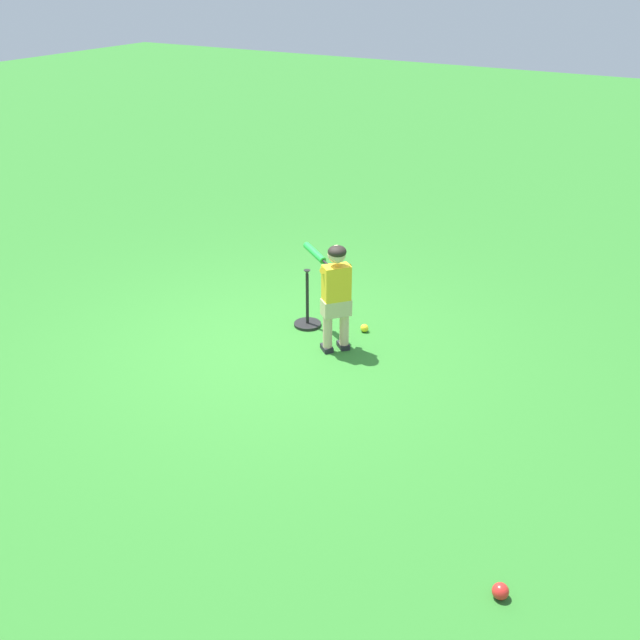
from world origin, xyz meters
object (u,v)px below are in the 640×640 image
object	(u,v)px
child_batter	(335,287)
play_ball_near_batter	(364,328)
play_ball_by_bucket	(500,591)
batting_tee	(307,316)

from	to	relation	value
child_batter	play_ball_near_batter	size ratio (longest dim) A/B	13.04
play_ball_by_bucket	batting_tee	bearing A→B (deg)	-41.07
play_ball_near_batter	batting_tee	bearing A→B (deg)	16.97
play_ball_near_batter	batting_tee	world-z (taller)	batting_tee
play_ball_by_bucket	play_ball_near_batter	distance (m)	3.57
child_batter	play_ball_near_batter	distance (m)	0.77
child_batter	play_ball_near_batter	xyz separation A→B (m)	(-0.09, -0.47, -0.61)
child_batter	play_ball_near_batter	world-z (taller)	child_batter
play_ball_by_bucket	play_ball_near_batter	world-z (taller)	play_ball_by_bucket
play_ball_by_bucket	batting_tee	distance (m)	3.86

